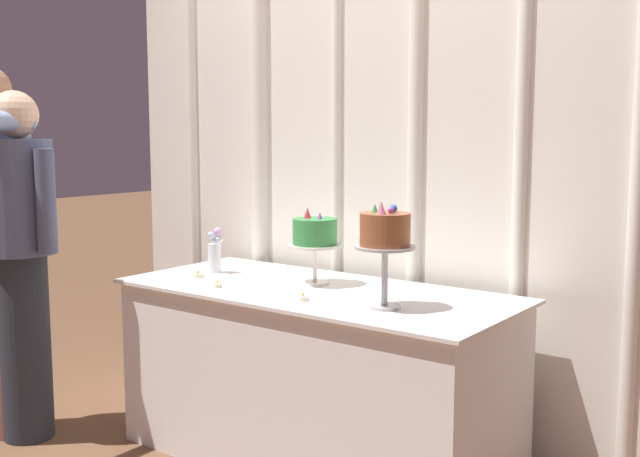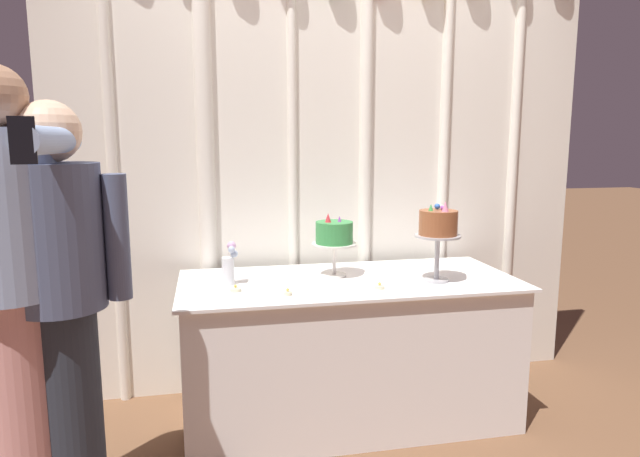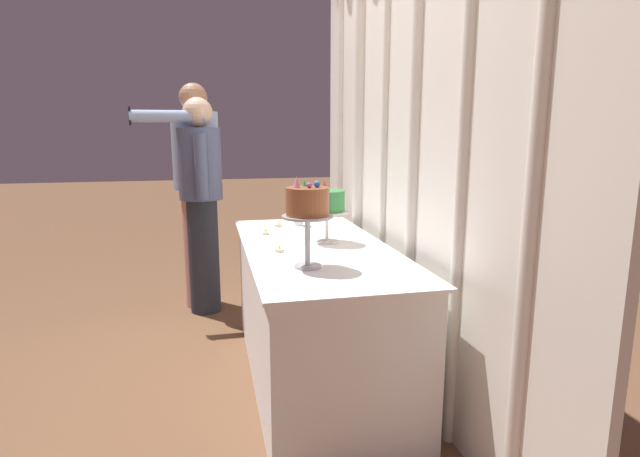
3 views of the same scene
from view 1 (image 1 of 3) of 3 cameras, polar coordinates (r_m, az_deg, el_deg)
The scene contains 9 objects.
draped_curtain at distance 3.52m, azimuth 3.97°, elevation 8.41°, with size 3.05×0.16×2.70m.
cake_table at distance 3.30m, azimuth -0.34°, elevation -10.82°, with size 1.69×0.74×0.74m.
cake_display_nearleft at distance 3.26m, azimuth -0.39°, elevation -0.50°, with size 0.23×0.23×0.33m.
cake_display_nearright at distance 2.82m, azimuth 4.85°, elevation -0.45°, with size 0.23×0.23×0.40m.
flower_vase at distance 3.58m, azimuth -7.79°, elevation -1.70°, with size 0.08×0.09×0.21m.
tealight_far_left at distance 3.49m, azimuth -9.03°, elevation -3.46°, with size 0.05×0.05×0.03m.
tealight_near_left at distance 3.25m, azimuth -7.61°, elevation -4.20°, with size 0.04×0.04×0.03m.
tealight_near_right at distance 2.98m, azimuth -1.27°, elevation -5.20°, with size 0.05×0.05×0.03m.
guest_man_pink_jacket at distance 3.67m, azimuth -21.33°, elevation -1.51°, with size 0.48×0.32×1.57m.
Camera 1 is at (1.89, -2.40, 1.40)m, focal length 43.12 mm.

